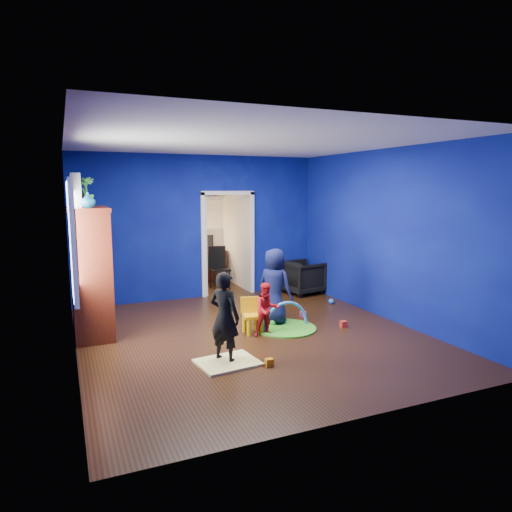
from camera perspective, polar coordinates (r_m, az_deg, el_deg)
name	(u,v)px	position (r m, az deg, el deg)	size (l,w,h in m)	color
floor	(252,336)	(7.08, -0.52, -9.95)	(5.00, 5.50, 0.01)	black
ceiling	(252,142)	(6.75, -0.55, 14.11)	(5.00, 5.50, 0.01)	white
wall_back	(200,227)	(9.35, -7.04, 3.59)	(5.00, 0.02, 2.90)	#090E6A
wall_front	(365,273)	(4.38, 13.45, -2.12)	(5.00, 0.02, 2.90)	#090E6A
wall_left	(70,251)	(6.25, -22.20, 0.61)	(0.02, 5.50, 2.90)	#090E6A
wall_right	(388,235)	(8.06, 16.13, 2.54)	(0.02, 5.50, 2.90)	#090E6A
alcove	(215,232)	(10.38, -5.19, 2.99)	(1.00, 1.75, 2.50)	silver
armchair	(303,277)	(9.80, 5.88, -2.65)	(0.75, 0.78, 0.71)	black
child_black	(225,317)	(5.94, -3.95, -7.60)	(0.43, 0.28, 1.19)	black
child_navy	(274,286)	(7.56, 2.32, -3.80)	(0.62, 0.40, 1.26)	#10123A
toddler_red	(267,309)	(6.98, 1.35, -6.70)	(0.40, 0.31, 0.82)	red
vase	(88,200)	(6.93, -20.28, 6.56)	(0.21, 0.21, 0.22)	#0D596C
potted_plant	(85,192)	(7.45, -20.54, 7.53)	(0.25, 0.25, 0.45)	green
tv_armoire	(91,272)	(7.34, -19.97, -1.91)	(0.58, 1.14, 1.96)	#3E170A
crt_tv	(93,269)	(7.33, -19.68, -1.58)	(0.46, 0.70, 0.54)	silver
yellow_blanket	(228,362)	(6.04, -3.57, -13.13)	(0.75, 0.60, 0.03)	#F2E07A
hopper_ball	(265,307)	(7.86, 1.18, -6.45)	(0.43, 0.43, 0.43)	yellow
kid_chair	(253,317)	(7.14, -0.43, -7.68)	(0.28, 0.28, 0.50)	yellow
play_mat	(285,328)	(7.42, 3.71, -8.98)	(0.98, 0.98, 0.03)	#2A8F20
toy_arch	(285,328)	(7.42, 3.71, -8.93)	(0.88, 0.88, 0.05)	#3F8CD8
window_left	(70,240)	(6.59, -22.18, 1.86)	(0.03, 0.95, 1.55)	white
curtain	(79,256)	(7.17, -21.22, -0.02)	(0.14, 0.42, 2.40)	slate
doorway	(228,245)	(9.57, -3.55, 1.34)	(1.16, 0.10, 2.10)	white
study_desk	(207,266)	(11.09, -6.14, -1.23)	(0.88, 0.44, 0.75)	#3D140A
desk_monitor	(205,242)	(11.12, -6.37, 1.78)	(0.40, 0.05, 0.32)	black
desk_lamp	(195,243)	(10.99, -7.68, 1.57)	(0.14, 0.14, 0.14)	#FFD88C
folding_chair	(220,269)	(10.18, -4.56, -1.60)	(0.40, 0.40, 0.92)	black
book_shelf	(205,197)	(11.04, -6.45, 7.30)	(0.88, 0.24, 0.04)	white
toy_0	(343,324)	(7.62, 10.87, -8.36)	(0.10, 0.08, 0.10)	red
toy_1	(331,301)	(9.05, 9.41, -5.59)	(0.11, 0.11, 0.11)	blue
toy_2	(269,362)	(5.94, 1.67, -13.16)	(0.10, 0.08, 0.10)	orange
toy_3	(273,323)	(7.55, 2.10, -8.33)	(0.11, 0.11, 0.11)	green
toy_4	(303,314)	(8.09, 5.89, -7.26)	(0.10, 0.08, 0.10)	#CA4CA5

